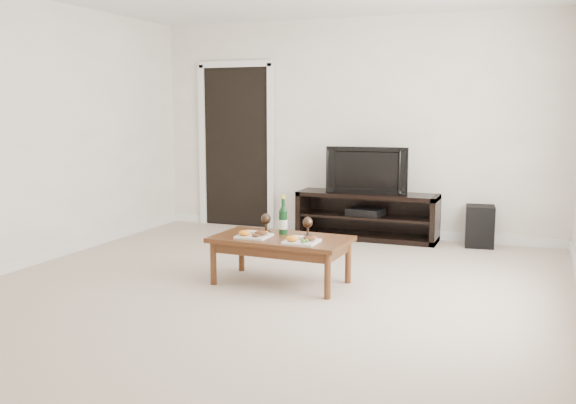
# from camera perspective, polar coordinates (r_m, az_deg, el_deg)

# --- Properties ---
(floor) EXTENTS (5.50, 5.50, 0.00)m
(floor) POSITION_cam_1_polar(r_m,az_deg,el_deg) (5.46, -2.30, -8.04)
(floor) COLOR beige
(floor) RESTS_ON ground
(back_wall) EXTENTS (5.00, 0.04, 2.60)m
(back_wall) POSITION_cam_1_polar(r_m,az_deg,el_deg) (7.85, 5.79, 6.59)
(back_wall) COLOR white
(back_wall) RESTS_ON ground
(doorway) EXTENTS (0.90, 0.02, 2.05)m
(doorway) POSITION_cam_1_polar(r_m,az_deg,el_deg) (8.38, -4.60, 4.84)
(doorway) COLOR black
(doorway) RESTS_ON ground
(media_console) EXTENTS (1.65, 0.45, 0.55)m
(media_console) POSITION_cam_1_polar(r_m,az_deg,el_deg) (7.62, 7.04, -1.23)
(media_console) COLOR black
(media_console) RESTS_ON ground
(television) EXTENTS (0.95, 0.21, 0.55)m
(television) POSITION_cam_1_polar(r_m,az_deg,el_deg) (7.55, 7.11, 2.87)
(television) COLOR black
(television) RESTS_ON media_console
(av_receiver) EXTENTS (0.44, 0.35, 0.08)m
(av_receiver) POSITION_cam_1_polar(r_m,az_deg,el_deg) (7.61, 6.91, -0.87)
(av_receiver) COLOR black
(av_receiver) RESTS_ON media_console
(subwoofer) EXTENTS (0.34, 0.34, 0.46)m
(subwoofer) POSITION_cam_1_polar(r_m,az_deg,el_deg) (7.47, 16.68, -2.07)
(subwoofer) COLOR black
(subwoofer) RESTS_ON ground
(coffee_table) EXTENTS (1.21, 0.70, 0.42)m
(coffee_table) POSITION_cam_1_polar(r_m,az_deg,el_deg) (5.66, -0.62, -5.22)
(coffee_table) COLOR #592E18
(coffee_table) RESTS_ON ground
(plate_left) EXTENTS (0.27, 0.27, 0.07)m
(plate_left) POSITION_cam_1_polar(r_m,az_deg,el_deg) (5.62, -3.05, -2.78)
(plate_left) COLOR white
(plate_left) RESTS_ON coffee_table
(plate_right) EXTENTS (0.27, 0.27, 0.07)m
(plate_right) POSITION_cam_1_polar(r_m,az_deg,el_deg) (5.38, 1.21, -3.28)
(plate_right) COLOR white
(plate_right) RESTS_ON coffee_table
(wine_bottle) EXTENTS (0.07, 0.07, 0.35)m
(wine_bottle) POSITION_cam_1_polar(r_m,az_deg,el_deg) (5.73, -0.43, -1.13)
(wine_bottle) COLOR #0E3416
(wine_bottle) RESTS_ON coffee_table
(goblet_left) EXTENTS (0.09, 0.09, 0.17)m
(goblet_left) POSITION_cam_1_polar(r_m,az_deg,el_deg) (5.84, -1.98, -1.85)
(goblet_left) COLOR #38291E
(goblet_left) RESTS_ON coffee_table
(goblet_right) EXTENTS (0.09, 0.09, 0.17)m
(goblet_right) POSITION_cam_1_polar(r_m,az_deg,el_deg) (5.66, 1.76, -2.17)
(goblet_right) COLOR #38291E
(goblet_right) RESTS_ON coffee_table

